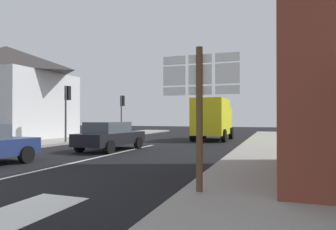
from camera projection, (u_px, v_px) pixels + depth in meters
ground_plane at (139, 148)px, 16.89m from camera, size 80.00×80.00×0.00m
sidewalk_right at (266, 157)px, 12.74m from camera, size 3.14×44.00×0.14m
sidewalk_left at (15, 146)px, 17.26m from camera, size 3.14×44.00×0.14m
lane_centre_stripe at (100, 157)px, 13.11m from camera, size 0.16×12.00×0.01m
lane_turn_arrow at (27, 211)px, 5.56m from camera, size 1.20×2.20×0.01m
clapboard_house_left at (6, 92)px, 23.81m from camera, size 9.07×8.33×7.27m
sedan_far at (110, 136)px, 15.74m from camera, size 2.22×4.32×1.47m
delivery_truck at (212, 118)px, 22.70m from camera, size 2.52×5.02×3.05m
route_sign_post at (200, 103)px, 6.49m from camera, size 1.66×0.14×3.20m
traffic_light_far_left at (122, 106)px, 26.60m from camera, size 0.30×0.49×3.60m
traffic_light_near_left at (67, 101)px, 19.60m from camera, size 0.30×0.49×3.72m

